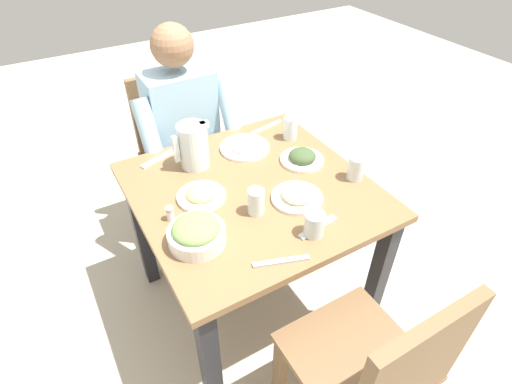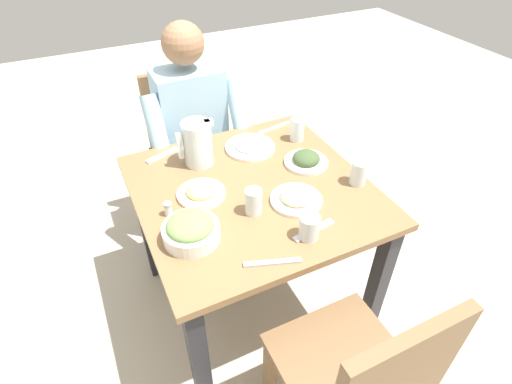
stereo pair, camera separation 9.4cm
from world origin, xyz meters
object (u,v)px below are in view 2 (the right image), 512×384
plate_dolmas (306,160)px  water_glass_near_left (309,227)px  plate_yoghurt (250,146)px  chair_near (189,145)px  plate_beans (296,198)px  salad_bowl (191,229)px  water_glass_near_right (297,130)px  water_glass_by_pitcher (253,201)px  plate_fries (201,192)px  dining_table (253,211)px  chair_far (361,379)px  water_pitcher (197,143)px  water_glass_far_left (359,173)px  diner_near (199,139)px  salt_shaker (168,209)px

plate_dolmas → water_glass_near_left: water_glass_near_left is taller
plate_yoghurt → chair_near: bearing=-72.4°
chair_near → plate_yoghurt: bearing=107.6°
plate_beans → plate_dolmas: (-0.16, -0.20, 0.00)m
salad_bowl → water_glass_near_right: 0.75m
chair_near → plate_dolmas: (-0.32, 0.68, 0.23)m
chair_near → plate_yoghurt: chair_near is taller
plate_dolmas → water_glass_near_right: size_ratio=1.78×
chair_near → plate_beans: chair_near is taller
water_glass_by_pitcher → water_glass_near_right: bearing=-136.9°
plate_dolmas → plate_beans: bearing=50.7°
chair_near → plate_fries: size_ratio=4.84×
dining_table → plate_beans: (-0.11, 0.15, 0.14)m
plate_yoghurt → water_glass_near_left: water_glass_near_left is taller
chair_near → chair_far: size_ratio=1.00×
plate_dolmas → plate_yoghurt: bearing=-51.3°
chair_near → chair_far: 1.47m
dining_table → salad_bowl: salad_bowl is taller
water_pitcher → plate_fries: (0.07, 0.21, -0.08)m
plate_yoghurt → plate_beans: bearing=90.5°
water_glass_near_left → plate_fries: bearing=-55.3°
water_glass_far_left → plate_fries: bearing=-18.3°
plate_dolmas → water_glass_near_left: (0.22, 0.38, 0.02)m
water_glass_far_left → water_glass_by_pitcher: bearing=-2.6°
chair_near → diner_near: 0.25m
plate_yoghurt → plate_dolmas: 0.26m
chair_near → water_glass_by_pitcher: (0.01, 0.87, 0.26)m
chair_near → salt_shaker: 0.84m
water_glass_near_left → water_glass_near_right: bearing=-116.3°
water_pitcher → water_glass_near_right: 0.47m
water_glass_by_pitcher → water_glass_near_right: size_ratio=0.96×
plate_yoghurt → water_glass_near_left: bearing=84.9°
water_pitcher → water_glass_by_pitcher: water_pitcher is taller
plate_dolmas → water_glass_near_right: (-0.06, -0.18, 0.03)m
chair_near → water_pitcher: 0.58m
water_pitcher → plate_fries: size_ratio=1.02×
water_glass_near_left → water_glass_far_left: bearing=-152.4°
plate_yoghurt → water_glass_far_left: size_ratio=2.24×
salt_shaker → chair_far: bearing=116.0°
plate_beans → diner_near: bearing=-77.1°
plate_fries → water_glass_far_left: size_ratio=1.88×
water_glass_near_left → salt_shaker: size_ratio=1.63×
salt_shaker → plate_dolmas: bearing=-174.1°
dining_table → water_glass_near_left: water_glass_near_left is taller
salad_bowl → water_glass_near_right: water_glass_near_right is taller
salad_bowl → water_glass_far_left: water_glass_far_left is taller
chair_near → plate_yoghurt: (-0.15, 0.48, 0.23)m
water_glass_near_right → water_glass_by_pitcher: bearing=43.1°
plate_fries → plate_yoghurt: plate_fries is taller
plate_dolmas → chair_far: bearing=71.6°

